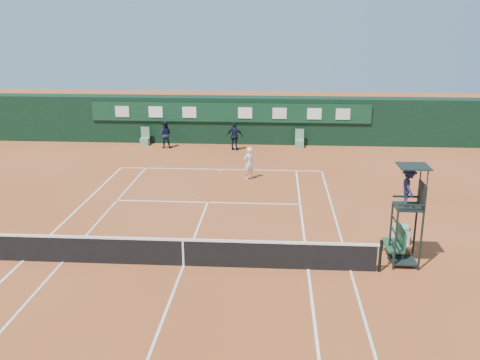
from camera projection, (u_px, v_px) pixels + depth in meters
name	position (u px, v px, depth m)	size (l,w,h in m)	color
ground	(184.00, 266.00, 17.73)	(90.00, 90.00, 0.00)	#AA5328
court_lines	(184.00, 266.00, 17.72)	(11.05, 23.85, 0.01)	silver
tennis_net	(183.00, 252.00, 17.58)	(12.90, 0.10, 1.10)	black
back_wall	(231.00, 120.00, 35.19)	(40.00, 1.65, 3.00)	black
linesman_chair_left	(145.00, 140.00, 34.69)	(0.55, 0.50, 1.15)	#5E906C
linesman_chair_right	(299.00, 142.00, 34.05)	(0.55, 0.50, 1.15)	#5C8D66
umpire_chair	(409.00, 195.00, 17.11)	(0.96, 0.95, 3.42)	black
player_bench	(397.00, 242.00, 18.16)	(0.56, 1.20, 1.10)	#1B442A
tennis_bag	(402.00, 252.00, 18.45)	(0.32, 0.74, 0.28)	black
cooler	(400.00, 234.00, 19.45)	(0.57, 0.57, 0.65)	silver
tennis_ball	(200.00, 198.00, 24.37)	(0.06, 0.06, 0.06)	#CBD932
player	(249.00, 163.00, 27.12)	(0.61, 0.40, 1.67)	white
ball_kid_left	(165.00, 134.00, 33.74)	(0.84, 0.66, 1.73)	black
ball_kid_right	(235.00, 136.00, 33.14)	(1.04, 0.43, 1.77)	black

